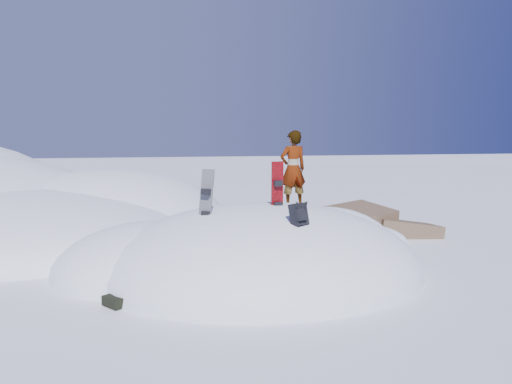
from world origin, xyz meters
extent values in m
plane|color=white|center=(0.00, 0.00, 0.00)|extent=(120.00, 120.00, 0.00)
ellipsoid|color=white|center=(0.00, 0.00, 0.00)|extent=(7.00, 6.00, 3.00)
ellipsoid|color=white|center=(-2.20, 0.60, 0.00)|extent=(4.40, 4.00, 2.20)
ellipsoid|color=white|center=(1.80, 0.80, 0.00)|extent=(3.60, 3.20, 2.50)
ellipsoid|color=white|center=(-6.00, 5.00, 0.00)|extent=(10.00, 9.00, 2.80)
ellipsoid|color=white|center=(-3.50, 7.50, 0.00)|extent=(8.00, 8.00, 3.60)
ellipsoid|color=white|center=(-5.50, 4.00, 0.00)|extent=(6.00, 5.00, 1.80)
cube|color=brown|center=(3.60, 3.40, 0.10)|extent=(2.82, 2.41, 1.62)
cube|color=brown|center=(5.20, 3.00, -0.10)|extent=(2.16, 1.80, 1.33)
cube|color=brown|center=(4.20, 4.60, 0.00)|extent=(2.08, 2.01, 1.10)
ellipsoid|color=white|center=(3.20, 2.40, 0.00)|extent=(3.20, 2.40, 1.00)
cube|color=#B90912|center=(0.32, -0.11, 1.65)|extent=(0.29, 0.13, 1.53)
cube|color=black|center=(0.32, -0.17, 1.95)|extent=(0.21, 0.15, 0.12)
cube|color=black|center=(0.32, -0.17, 1.49)|extent=(0.21, 0.15, 0.12)
cube|color=black|center=(-1.25, -0.34, 1.54)|extent=(0.40, 0.40, 1.48)
cube|color=black|center=(-1.25, -0.40, 1.84)|extent=(0.21, 0.21, 0.14)
cube|color=black|center=(-1.25, -0.40, 1.39)|extent=(0.21, 0.21, 0.14)
cube|color=black|center=(0.36, -1.41, 1.48)|extent=(0.40, 0.39, 0.45)
cube|color=black|center=(0.36, -1.54, 1.50)|extent=(0.25, 0.22, 0.25)
cylinder|color=black|center=(0.26, -1.52, 1.59)|extent=(0.03, 0.17, 0.31)
cylinder|color=black|center=(0.45, -1.52, 1.59)|extent=(0.03, 0.17, 0.31)
cube|color=black|center=(-2.86, -1.39, 0.10)|extent=(0.76, 0.71, 0.17)
cube|color=black|center=(-2.57, -1.20, 0.17)|extent=(0.34, 0.24, 0.11)
imported|color=slate|center=(1.02, 1.01, 2.17)|extent=(0.71, 0.52, 1.81)
camera|label=1|loc=(-2.62, -10.19, 2.94)|focal=35.00mm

